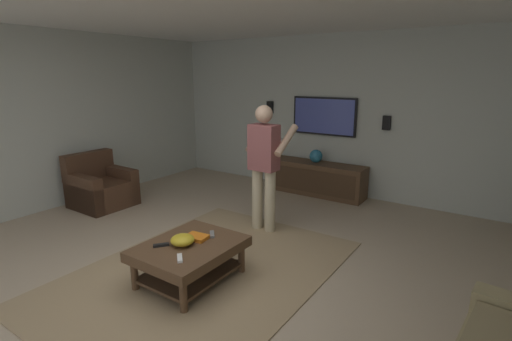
{
  "coord_description": "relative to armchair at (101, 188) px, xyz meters",
  "views": [
    {
      "loc": [
        -2.44,
        -2.45,
        2.0
      ],
      "look_at": [
        0.97,
        -0.13,
        0.96
      ],
      "focal_mm": 26.74,
      "sensor_mm": 36.0,
      "label": 1
    }
  ],
  "objects": [
    {
      "name": "ground_plane",
      "position": [
        -0.91,
        -2.76,
        -0.28
      ],
      "size": [
        8.7,
        8.7,
        0.0
      ],
      "primitive_type": "plane",
      "color": "tan"
    },
    {
      "name": "wall_back_tv",
      "position": [
        2.77,
        -2.76,
        1.05
      ],
      "size": [
        0.1,
        6.73,
        2.66
      ],
      "primitive_type": "cube",
      "color": "#B2B7AD",
      "rests_on": "ground"
    },
    {
      "name": "wall_side_far",
      "position": [
        -0.91,
        0.56,
        1.05
      ],
      "size": [
        7.45,
        0.1,
        2.66
      ],
      "primitive_type": "cube",
      "color": "#B2B7AD",
      "rests_on": "ground"
    },
    {
      "name": "area_rug",
      "position": [
        -0.68,
        -2.74,
        -0.27
      ],
      "size": [
        3.17,
        2.25,
        0.01
      ],
      "primitive_type": "cube",
      "color": "#9E8460",
      "rests_on": "ground"
    },
    {
      "name": "armchair",
      "position": [
        0.0,
        0.0,
        0.0
      ],
      "size": [
        0.81,
        0.82,
        0.82
      ],
      "rotation": [
        0.0,
        0.0,
        -1.58
      ],
      "color": "#472D1E",
      "rests_on": "ground"
    },
    {
      "name": "coffee_table",
      "position": [
        -0.88,
        -2.74,
        0.02
      ],
      "size": [
        1.0,
        0.8,
        0.4
      ],
      "color": "#513823",
      "rests_on": "ground"
    },
    {
      "name": "media_console",
      "position": [
        2.43,
        -2.52,
        -0.0
      ],
      "size": [
        0.45,
        1.7,
        0.55
      ],
      "rotation": [
        0.0,
        0.0,
        3.14
      ],
      "color": "#513823",
      "rests_on": "ground"
    },
    {
      "name": "tv",
      "position": [
        2.68,
        -2.52,
        1.04
      ],
      "size": [
        0.05,
        1.14,
        0.64
      ],
      "rotation": [
        0.0,
        0.0,
        3.14
      ],
      "color": "black"
    },
    {
      "name": "person_standing",
      "position": [
        0.63,
        -2.64,
        0.65
      ],
      "size": [
        0.54,
        0.54,
        1.64
      ],
      "rotation": [
        0.0,
        0.0,
        -0.02
      ],
      "color": "#C6B793",
      "rests_on": "ground"
    },
    {
      "name": "bowl",
      "position": [
        -0.94,
        -2.71,
        0.17
      ],
      "size": [
        0.23,
        0.23,
        0.1
      ],
      "primitive_type": "ellipsoid",
      "color": "gold",
      "rests_on": "coffee_table"
    },
    {
      "name": "remote_white",
      "position": [
        -1.17,
        -2.9,
        0.13
      ],
      "size": [
        0.13,
        0.14,
        0.02
      ],
      "primitive_type": "cube",
      "rotation": [
        0.0,
        0.0,
        0.82
      ],
      "color": "white",
      "rests_on": "coffee_table"
    },
    {
      "name": "remote_black",
      "position": [
        -1.07,
        -2.56,
        0.13
      ],
      "size": [
        0.15,
        0.13,
        0.02
      ],
      "primitive_type": "cube",
      "rotation": [
        0.0,
        0.0,
        2.48
      ],
      "color": "black",
      "rests_on": "coffee_table"
    },
    {
      "name": "remote_grey",
      "position": [
        -0.61,
        -2.8,
        0.13
      ],
      "size": [
        0.14,
        0.13,
        0.02
      ],
      "primitive_type": "cube",
      "rotation": [
        0.0,
        0.0,
        3.87
      ],
      "color": "slate",
      "rests_on": "coffee_table"
    },
    {
      "name": "book",
      "position": [
        -0.76,
        -2.73,
        0.14
      ],
      "size": [
        0.19,
        0.24,
        0.04
      ],
      "primitive_type": "cube",
      "rotation": [
        0.0,
        0.0,
        1.69
      ],
      "color": "orange",
      "rests_on": "coffee_table"
    },
    {
      "name": "vase_round",
      "position": [
        2.45,
        -2.5,
        0.38
      ],
      "size": [
        0.22,
        0.22,
        0.22
      ],
      "primitive_type": "sphere",
      "color": "teal",
      "rests_on": "media_console"
    },
    {
      "name": "wall_speaker_left",
      "position": [
        2.69,
        -3.57,
        0.99
      ],
      "size": [
        0.06,
        0.12,
        0.22
      ],
      "primitive_type": "cube",
      "color": "black"
    },
    {
      "name": "wall_speaker_right",
      "position": [
        2.69,
        -1.42,
        1.14
      ],
      "size": [
        0.06,
        0.12,
        0.22
      ],
      "primitive_type": "cube",
      "color": "black"
    }
  ]
}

